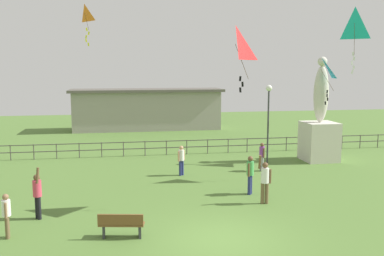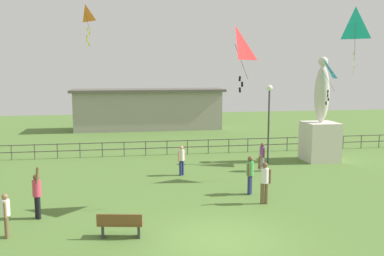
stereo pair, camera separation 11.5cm
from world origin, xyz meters
name	(u,v)px [view 2 (the right image)]	position (x,y,z in m)	size (l,w,h in m)	color
ground_plane	(220,239)	(0.00, 0.00, 0.00)	(80.00, 80.00, 0.00)	#517533
statue_monument	(320,131)	(8.75, 10.79, 1.84)	(1.92, 1.92, 6.26)	beige
lamppost	(269,107)	(5.42, 10.64, 3.34)	(0.36, 0.36, 4.62)	#38383D
park_bench	(120,224)	(-3.22, 0.69, 0.46)	(1.55, 0.68, 0.85)	brown
person_0	(182,158)	(-0.05, 8.58, 0.91)	(0.40, 0.32, 1.58)	navy
person_1	(265,179)	(2.66, 3.33, 1.03)	(0.53, 0.37, 2.05)	brown
person_2	(6,212)	(-6.93, 1.33, 0.87)	(0.28, 0.45, 1.51)	brown
person_3	(250,172)	(2.47, 4.72, 0.99)	(0.34, 0.44, 1.73)	navy
person_4	(262,155)	(4.42, 8.77, 0.90)	(0.29, 0.47, 1.57)	#99999E
person_5	(37,192)	(-6.26, 3.05, 1.00)	(0.33, 0.51, 2.00)	black
kite_0	(85,14)	(-5.07, 13.72, 8.78)	(0.84, 1.04, 2.45)	orange
kite_1	(355,25)	(8.09, 6.35, 7.65)	(1.06, 0.97, 3.20)	#19B2B2
kite_3	(235,45)	(1.35, 3.40, 6.46)	(1.23, 1.24, 2.55)	red
kite_6	(322,71)	(8.32, 10.05, 5.42)	(1.26, 0.94, 2.64)	#198CD1
waterfront_railing	(166,146)	(-0.30, 14.00, 0.62)	(36.05, 0.06, 0.95)	#4C4742
pavilion_building	(148,109)	(-0.63, 26.00, 1.88)	(13.79, 3.70, 3.71)	gray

